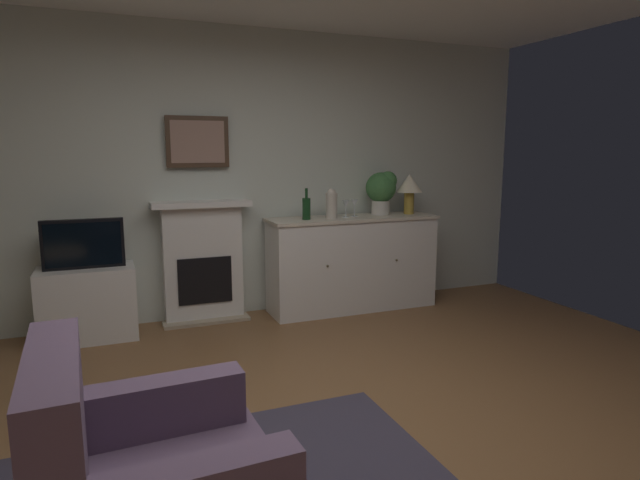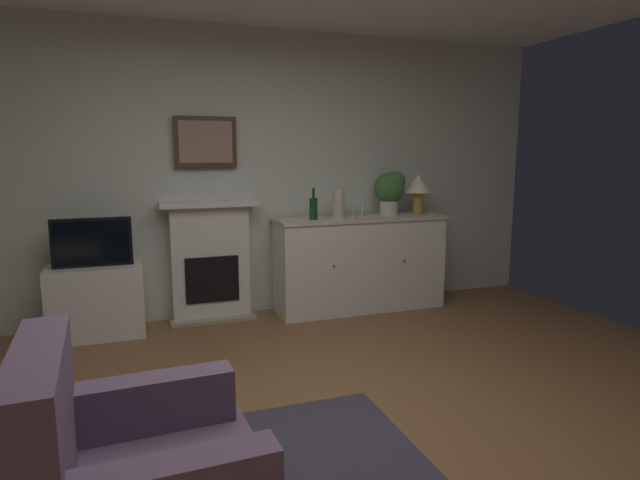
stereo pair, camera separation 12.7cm
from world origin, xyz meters
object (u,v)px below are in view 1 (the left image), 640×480
(fireplace_unit, at_px, (203,261))
(table_lamp, at_px, (409,186))
(potted_plant_small, at_px, (382,189))
(sideboard_cabinet, at_px, (352,263))
(vase_decorative, at_px, (331,204))
(wine_bottle, at_px, (306,208))
(framed_picture, at_px, (198,142))
(wine_glass_left, at_px, (346,205))
(wine_glass_center, at_px, (354,204))
(tv_set, at_px, (83,244))
(tv_cabinet, at_px, (88,304))

(fireplace_unit, relative_size, table_lamp, 2.75)
(fireplace_unit, bearing_deg, potted_plant_small, -4.29)
(sideboard_cabinet, bearing_deg, vase_decorative, -168.52)
(fireplace_unit, height_order, table_lamp, table_lamp)
(fireplace_unit, xyz_separation_m, table_lamp, (2.04, -0.18, 0.65))
(wine_bottle, bearing_deg, fireplace_unit, 166.93)
(vase_decorative, bearing_deg, framed_picture, 166.94)
(potted_plant_small, bearing_deg, vase_decorative, -170.73)
(wine_glass_left, height_order, wine_glass_center, same)
(wine_glass_center, distance_m, potted_plant_small, 0.34)
(potted_plant_small, bearing_deg, wine_bottle, -174.25)
(tv_set, xyz_separation_m, potted_plant_small, (2.73, 0.05, 0.37))
(wine_bottle, height_order, vase_decorative, wine_bottle)
(table_lamp, distance_m, wine_glass_center, 0.62)
(wine_glass_center, bearing_deg, tv_cabinet, -179.81)
(sideboard_cabinet, bearing_deg, tv_set, -179.80)
(framed_picture, relative_size, table_lamp, 1.38)
(framed_picture, xyz_separation_m, wine_bottle, (0.93, -0.26, -0.60))
(wine_glass_left, bearing_deg, potted_plant_small, 8.42)
(sideboard_cabinet, xyz_separation_m, tv_set, (-2.40, -0.01, 0.35))
(framed_picture, xyz_separation_m, wine_glass_left, (1.34, -0.24, -0.59))
(sideboard_cabinet, relative_size, potted_plant_small, 3.89)
(sideboard_cabinet, bearing_deg, fireplace_unit, 172.89)
(potted_plant_small, bearing_deg, sideboard_cabinet, -172.35)
(tv_set, bearing_deg, framed_picture, 13.31)
(sideboard_cabinet, height_order, tv_cabinet, sideboard_cabinet)
(fireplace_unit, bearing_deg, sideboard_cabinet, -7.11)
(table_lamp, bearing_deg, tv_cabinet, 179.72)
(fireplace_unit, distance_m, tv_set, 1.02)
(sideboard_cabinet, height_order, wine_bottle, wine_bottle)
(table_lamp, relative_size, wine_glass_left, 2.42)
(fireplace_unit, xyz_separation_m, wine_glass_left, (1.34, -0.19, 0.49))
(wine_glass_left, bearing_deg, wine_bottle, -177.00)
(wine_glass_center, bearing_deg, wine_glass_left, -160.12)
(tv_cabinet, bearing_deg, tv_set, -90.00)
(wine_glass_center, relative_size, tv_set, 0.27)
(potted_plant_small, bearing_deg, wine_glass_left, -171.58)
(wine_glass_center, bearing_deg, table_lamp, -2.21)
(vase_decorative, bearing_deg, tv_set, 178.89)
(framed_picture, height_order, tv_cabinet, framed_picture)
(table_lamp, bearing_deg, potted_plant_small, 171.00)
(wine_bottle, relative_size, potted_plant_small, 0.67)
(framed_picture, height_order, wine_glass_center, framed_picture)
(sideboard_cabinet, bearing_deg, wine_bottle, -175.56)
(fireplace_unit, height_order, wine_bottle, wine_bottle)
(sideboard_cabinet, height_order, potted_plant_small, potted_plant_small)
(tv_set, bearing_deg, table_lamp, 0.16)
(vase_decorative, distance_m, tv_cabinet, 2.28)
(wine_glass_left, relative_size, vase_decorative, 0.59)
(framed_picture, height_order, table_lamp, framed_picture)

